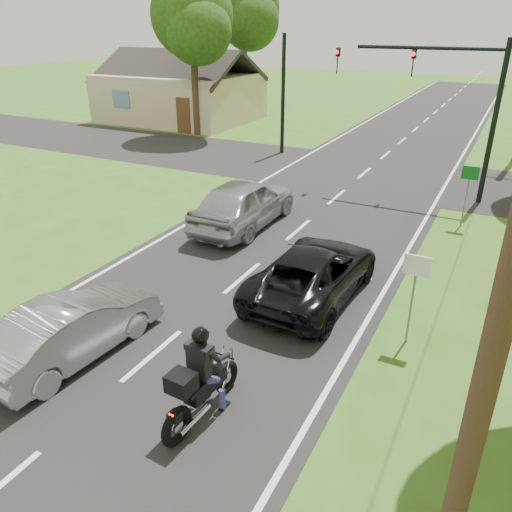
# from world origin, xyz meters

# --- Properties ---
(ground) EXTENTS (140.00, 140.00, 0.00)m
(ground) POSITION_xyz_m (0.00, 0.00, 0.00)
(ground) COLOR #3D5A19
(ground) RESTS_ON ground
(road) EXTENTS (8.00, 100.00, 0.01)m
(road) POSITION_xyz_m (0.00, 10.00, 0.01)
(road) COLOR black
(road) RESTS_ON ground
(cross_road) EXTENTS (60.00, 7.00, 0.01)m
(cross_road) POSITION_xyz_m (0.00, 16.00, 0.01)
(cross_road) COLOR black
(cross_road) RESTS_ON ground
(motorcycle_rider) EXTENTS (0.62, 2.18, 1.88)m
(motorcycle_rider) POSITION_xyz_m (1.93, -1.07, 0.74)
(motorcycle_rider) COLOR black
(motorcycle_rider) RESTS_ON ground
(dark_suv) EXTENTS (2.37, 4.88, 1.34)m
(dark_suv) POSITION_xyz_m (2.08, 4.00, 0.68)
(dark_suv) COLOR black
(dark_suv) RESTS_ON road
(silver_sedan) EXTENTS (1.70, 4.10, 1.32)m
(silver_sedan) POSITION_xyz_m (-1.45, -0.71, 0.67)
(silver_sedan) COLOR #9E9FA3
(silver_sedan) RESTS_ON road
(silver_suv) EXTENTS (2.00, 4.97, 1.69)m
(silver_suv) POSITION_xyz_m (-1.85, 7.50, 0.86)
(silver_suv) COLOR #A5A7AD
(silver_suv) RESTS_ON road
(traffic_signal) EXTENTS (6.38, 0.44, 6.00)m
(traffic_signal) POSITION_xyz_m (3.34, 14.00, 4.14)
(traffic_signal) COLOR black
(traffic_signal) RESTS_ON ground
(signal_pole_far) EXTENTS (0.20, 0.20, 6.00)m
(signal_pole_far) POSITION_xyz_m (-5.20, 18.00, 3.00)
(signal_pole_far) COLOR black
(signal_pole_far) RESTS_ON ground
(sign_white) EXTENTS (0.55, 0.07, 2.12)m
(sign_white) POSITION_xyz_m (4.70, 2.98, 1.60)
(sign_white) COLOR slate
(sign_white) RESTS_ON ground
(sign_green) EXTENTS (0.55, 0.07, 2.12)m
(sign_green) POSITION_xyz_m (4.90, 10.98, 1.60)
(sign_green) COLOR slate
(sign_green) RESTS_ON ground
(tree_left_near) EXTENTS (5.12, 4.96, 9.22)m
(tree_left_near) POSITION_xyz_m (-11.73, 19.78, 6.53)
(tree_left_near) COLOR #332316
(tree_left_near) RESTS_ON ground
(tree_left_far) EXTENTS (5.76, 5.58, 10.14)m
(tree_left_far) POSITION_xyz_m (-13.70, 29.76, 7.13)
(tree_left_far) COLOR #332316
(tree_left_far) RESTS_ON ground
(house) EXTENTS (10.20, 8.00, 4.84)m
(house) POSITION_xyz_m (-16.00, 24.00, 1.77)
(house) COLOR tan
(house) RESTS_ON ground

